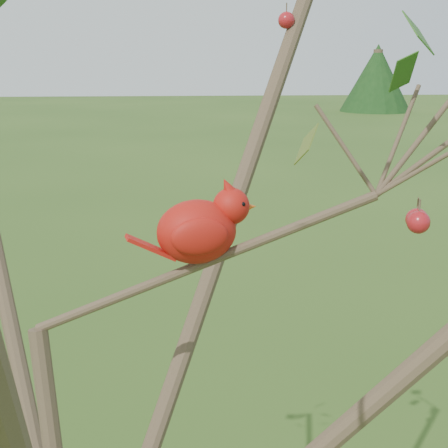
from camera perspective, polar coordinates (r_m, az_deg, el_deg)
name	(u,v)px	position (r m, az deg, el deg)	size (l,w,h in m)	color
crabapple_tree	(62,260)	(1.01, -14.62, -3.22)	(2.35, 2.05, 2.95)	#473726
cardinal	(201,228)	(1.09, -2.13, -0.36)	(0.23, 0.14, 0.16)	#B41D0F
distant_trees	(72,85)	(25.75, -13.75, 12.26)	(40.11, 10.01, 2.99)	#473726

